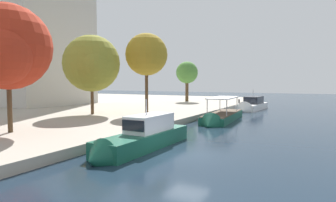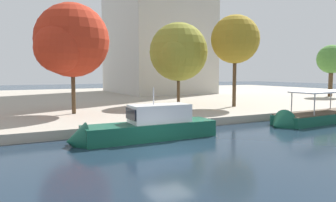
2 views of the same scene
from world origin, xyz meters
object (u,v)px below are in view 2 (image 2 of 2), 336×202
Objects in this scene: tour_boat_3 at (316,119)px; tree_0 at (235,40)px; tree_1 at (332,60)px; tree_5 at (178,51)px; motor_yacht_2 at (144,130)px; tree_2 at (70,41)px.

tree_0 is at bearing -83.90° from tour_boat_3.
tree_1 is (23.48, 4.88, -1.55)m from tree_0.
tree_0 is 24.03m from tree_1.
tree_0 is 1.04× the size of tree_5.
motor_yacht_2 is at bearing -149.08° from tree_0.
tree_1 is at bearing 11.75° from tree_0.
motor_yacht_2 is 1.24× the size of tree_1.
tree_2 is at bearing 175.08° from tree_0.
tour_boat_3 is at bearing -79.71° from tree_0.
tree_1 is at bearing -159.55° from motor_yacht_2.
tour_boat_3 is at bearing -66.65° from tree_5.
motor_yacht_2 is 16.63m from tour_boat_3.
tree_0 is 17.62m from tree_2.
tour_boat_3 is 1.20× the size of tree_0.
tree_2 is at bearing -175.30° from tree_1.
tree_2 is (-19.23, 10.82, 6.98)m from tour_boat_3.
tree_2 is at bearing -75.36° from motor_yacht_2.
motor_yacht_2 is at bearing -76.01° from tree_2.
tour_boat_3 is (16.63, -0.36, -0.34)m from motor_yacht_2.
tree_5 is at bearing 131.96° from tree_0.
tree_1 is at bearing 4.70° from tree_2.
tour_boat_3 is at bearing 179.41° from motor_yacht_2.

